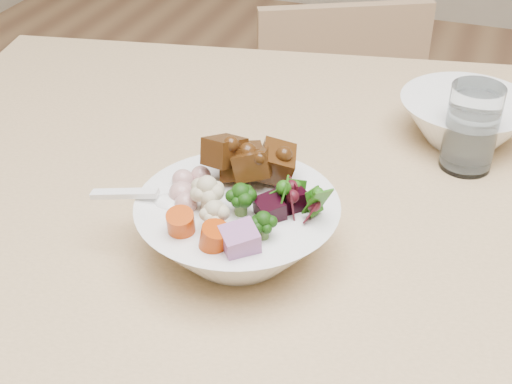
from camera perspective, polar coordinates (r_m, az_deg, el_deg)
chair_far at (r=1.54m, az=7.26°, el=1.25°), size 0.48×0.48×0.78m
food_bowl at (r=0.69m, az=-1.32°, el=-2.56°), size 0.20×0.20×0.11m
soup_spoon at (r=0.69m, az=-7.79°, el=-0.69°), size 0.10×0.03×0.02m
water_glass at (r=0.86m, az=16.81°, el=4.69°), size 0.06×0.06×0.10m
side_bowl at (r=0.92m, az=16.34°, el=5.56°), size 0.16×0.16×0.05m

